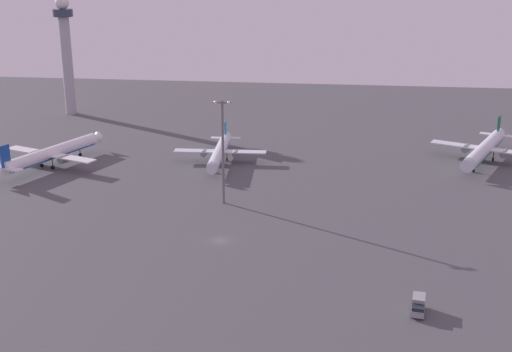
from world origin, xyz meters
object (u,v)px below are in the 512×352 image
Objects in this scene: control_tower at (66,48)px; airplane_taxiway_distant at (485,149)px; airplane_mid_apron at (51,154)px; catering_truck at (418,305)px; apron_light_central at (223,146)px; airplane_terminal_side at (220,151)px.

control_tower is 169.50m from airplane_taxiway_distant.
airplane_mid_apron reaches higher than catering_truck.
apron_light_central reaches higher than airplane_mid_apron.
airplane_terminal_side is 0.90× the size of airplane_taxiway_distant.
airplane_mid_apron is (23.33, -73.42, -23.39)m from control_tower.
apron_light_central is (83.06, -99.17, -11.73)m from control_tower.
airplane_terminal_side is at bearing -50.60° from catering_truck.
catering_truck is (129.16, -152.47, -26.10)m from control_tower.
control_tower reaches higher than apron_light_central.
apron_light_central is at bearing -2.73° from airplane_mid_apron.
airplane_terminal_side is (52.02, 11.13, -0.56)m from airplane_mid_apron.
control_tower is 1.73× the size of apron_light_central.
airplane_taxiway_distant is (84.78, 11.84, 0.66)m from airplane_terminal_side.
control_tower is 1.13× the size of airplane_taxiway_distant.
airplane_mid_apron is at bearing 33.17° from airplane_taxiway_distant.
airplane_terminal_side is (75.36, -62.29, -23.95)m from control_tower.
airplane_mid_apron is at bearing 9.12° from airplane_terminal_side.
airplane_mid_apron is 7.18× the size of catering_truck.
airplane_terminal_side is at bearing -39.58° from control_tower.
airplane_taxiway_distant is at bearing -17.49° from control_tower.
airplane_taxiway_distant is at bearing 32.29° from apron_light_central.
apron_light_central reaches higher than airplane_taxiway_distant.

